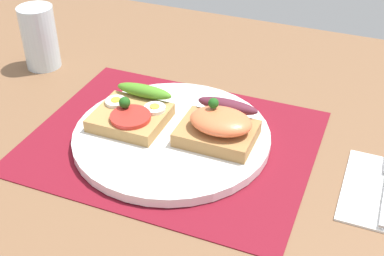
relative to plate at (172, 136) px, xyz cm
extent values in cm
cube|color=brown|center=(0.00, 0.00, -2.54)|extent=(120.00, 90.00, 3.20)
cube|color=maroon|center=(0.00, 0.00, -0.79)|extent=(38.31, 30.62, 0.30)
cylinder|color=white|center=(0.00, 0.00, 0.00)|extent=(26.98, 26.98, 1.29)
cube|color=#B2854B|center=(-6.24, -0.28, 1.52)|extent=(9.74, 8.79, 1.76)
cylinder|color=red|center=(-5.40, -1.45, 2.71)|extent=(5.55, 5.55, 0.60)
ellipsoid|color=#4D8E24|center=(-6.24, 4.51, 3.31)|extent=(8.57, 2.20, 1.80)
sphere|color=#1E5919|center=(-6.97, -0.28, 3.81)|extent=(1.60, 1.60, 1.60)
cylinder|color=white|center=(-9.16, 1.33, 2.66)|extent=(3.05, 3.05, 0.50)
cylinder|color=yellow|center=(-9.16, 1.33, 2.99)|extent=(1.37, 1.37, 0.16)
cylinder|color=white|center=(-3.32, 1.82, 2.66)|extent=(3.05, 3.05, 0.50)
cylinder|color=yellow|center=(-3.32, 1.82, 2.99)|extent=(1.37, 1.37, 0.16)
cube|color=#AA7B45|center=(6.24, 0.78, 1.61)|extent=(10.13, 7.63, 1.93)
ellipsoid|color=#F47242|center=(6.79, 0.58, 3.84)|extent=(8.30, 6.10, 2.54)
ellipsoid|color=#592131|center=(6.24, 4.99, 3.47)|extent=(8.61, 2.20, 1.80)
sphere|color=#1E5919|center=(5.44, 1.38, 5.81)|extent=(1.40, 1.40, 1.40)
cylinder|color=silver|center=(-29.46, 12.10, 4.38)|extent=(5.83, 5.83, 10.64)
camera|label=1|loc=(24.11, -52.25, 41.42)|focal=48.39mm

